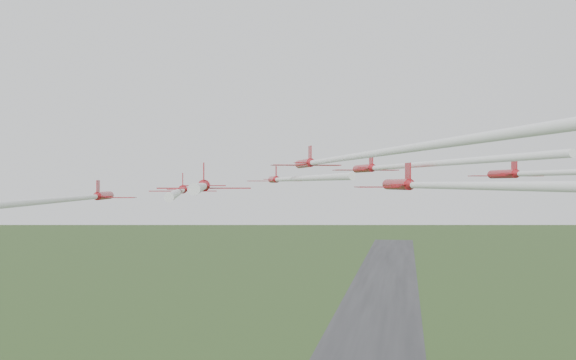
% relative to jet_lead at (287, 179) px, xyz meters
% --- Properties ---
extents(runway, '(38.00, 900.00, 0.04)m').
position_rel_jet_lead_xyz_m(runway, '(3.42, 198.78, -58.72)').
color(runway, '#2E2E30').
rests_on(runway, ground).
extents(jet_lead, '(21.54, 65.09, 2.60)m').
position_rel_jet_lead_xyz_m(jet_lead, '(0.00, 0.00, 0.00)').
color(jet_lead, '#AA171F').
extents(jet_row2_left, '(21.09, 60.36, 2.79)m').
position_rel_jet_lead_xyz_m(jet_row2_left, '(-10.54, -13.49, -1.42)').
color(jet_row2_left, '#AA171F').
extents(jet_row2_right, '(21.75, 57.98, 2.72)m').
position_rel_jet_lead_xyz_m(jet_row2_right, '(14.72, -7.69, 1.50)').
color(jet_row2_right, '#AA171F').
extents(jet_row3_left, '(13.20, 46.52, 2.39)m').
position_rel_jet_lead_xyz_m(jet_row3_left, '(-18.55, -22.78, -2.11)').
color(jet_row3_left, '#AA171F').
extents(jet_row3_mid, '(23.36, 63.39, 2.49)m').
position_rel_jet_lead_xyz_m(jet_row3_mid, '(9.43, -26.38, 1.82)').
color(jet_row3_mid, '#AA171F').
extents(jet_row3_right, '(15.78, 54.36, 2.59)m').
position_rel_jet_lead_xyz_m(jet_row3_right, '(30.76, -17.30, 0.54)').
color(jet_row3_right, '#AA171F').
extents(jet_row4_left, '(15.06, 43.70, 2.80)m').
position_rel_jet_lead_xyz_m(jet_row4_left, '(-2.16, -33.22, -0.82)').
color(jet_row4_left, '#AA171F').
extents(jet_row4_right, '(19.52, 57.68, 2.88)m').
position_rel_jet_lead_xyz_m(jet_row4_right, '(18.86, -29.43, -0.73)').
color(jet_row4_right, '#AA171F').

